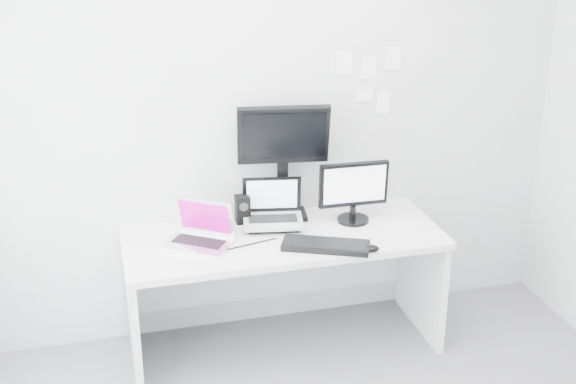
% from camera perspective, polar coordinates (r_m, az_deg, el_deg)
% --- Properties ---
extents(back_wall, '(3.60, 0.00, 3.60)m').
position_cam_1_polar(back_wall, '(4.42, -1.47, 5.92)').
color(back_wall, silver).
rests_on(back_wall, ground).
extents(desk, '(1.80, 0.70, 0.73)m').
position_cam_1_polar(desk, '(4.48, -0.31, -7.49)').
color(desk, silver).
rests_on(desk, ground).
extents(macbook, '(0.43, 0.41, 0.26)m').
position_cam_1_polar(macbook, '(4.16, -6.84, -2.43)').
color(macbook, silver).
rests_on(macbook, desk).
extents(speaker, '(0.09, 0.09, 0.16)m').
position_cam_1_polar(speaker, '(4.46, -3.42, -1.31)').
color(speaker, black).
rests_on(speaker, desk).
extents(dell_laptop, '(0.38, 0.32, 0.28)m').
position_cam_1_polar(dell_laptop, '(4.36, -1.14, -0.96)').
color(dell_laptop, silver).
rests_on(dell_laptop, desk).
extents(rear_monitor, '(0.55, 0.26, 0.72)m').
position_cam_1_polar(rear_monitor, '(4.43, -0.38, 2.41)').
color(rear_monitor, black).
rests_on(rear_monitor, desk).
extents(samsung_monitor, '(0.41, 0.20, 0.38)m').
position_cam_1_polar(samsung_monitor, '(4.44, 4.95, 0.05)').
color(samsung_monitor, black).
rests_on(samsung_monitor, desk).
extents(keyboard, '(0.50, 0.35, 0.03)m').
position_cam_1_polar(keyboard, '(4.17, 2.84, -4.02)').
color(keyboard, black).
rests_on(keyboard, desk).
extents(mouse, '(0.12, 0.10, 0.03)m').
position_cam_1_polar(mouse, '(4.15, 6.12, -4.19)').
color(mouse, black).
rests_on(mouse, desk).
extents(wall_note_0, '(0.10, 0.00, 0.14)m').
position_cam_1_polar(wall_note_0, '(4.47, 4.22, 9.62)').
color(wall_note_0, white).
rests_on(wall_note_0, back_wall).
extents(wall_note_1, '(0.09, 0.00, 0.13)m').
position_cam_1_polar(wall_note_1, '(4.53, 6.03, 9.20)').
color(wall_note_1, white).
rests_on(wall_note_1, back_wall).
extents(wall_note_2, '(0.10, 0.00, 0.14)m').
position_cam_1_polar(wall_note_2, '(4.57, 7.85, 9.88)').
color(wall_note_2, white).
rests_on(wall_note_2, back_wall).
extents(wall_note_3, '(0.11, 0.00, 0.08)m').
position_cam_1_polar(wall_note_3, '(4.56, 5.72, 7.23)').
color(wall_note_3, white).
rests_on(wall_note_3, back_wall).
extents(wall_note_4, '(0.08, 0.00, 0.14)m').
position_cam_1_polar(wall_note_4, '(4.61, 7.13, 6.67)').
color(wall_note_4, white).
rests_on(wall_note_4, back_wall).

